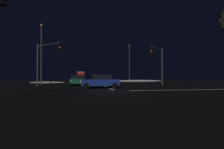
% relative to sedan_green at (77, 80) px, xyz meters
% --- Properties ---
extents(ground, '(120.00, 120.00, 0.10)m').
position_rel_sedan_green_xyz_m(ground, '(3.89, -10.82, -0.85)').
color(ground, black).
extents(stop_line_north, '(0.35, 14.95, 0.01)m').
position_rel_sedan_green_xyz_m(stop_line_north, '(3.89, -2.11, -0.80)').
color(stop_line_north, white).
rests_on(stop_line_north, ground).
extents(centre_line_ns, '(22.00, 0.15, 0.01)m').
position_rel_sedan_green_xyz_m(centre_line_ns, '(3.89, 9.49, -0.80)').
color(centre_line_ns, yellow).
rests_on(centre_line_ns, ground).
extents(crosswalk_bar_east, '(14.95, 0.40, 0.01)m').
position_rel_sedan_green_xyz_m(crosswalk_bar_east, '(12.69, -10.82, -0.80)').
color(crosswalk_bar_east, white).
rests_on(crosswalk_bar_east, ground).
extents(snow_bank_left_curb, '(6.34, 1.50, 0.42)m').
position_rel_sedan_green_xyz_m(snow_bank_left_curb, '(-5.62, 7.07, -0.59)').
color(snow_bank_left_curb, white).
rests_on(snow_bank_left_curb, ground).
extents(snow_bank_right_curb, '(11.66, 1.50, 0.60)m').
position_rel_sedan_green_xyz_m(snow_bank_right_curb, '(13.39, 11.34, -0.50)').
color(snow_bank_right_curb, white).
rests_on(snow_bank_right_curb, ground).
extents(sedan_green, '(2.02, 4.33, 1.57)m').
position_rel_sedan_green_xyz_m(sedan_green, '(0.00, 0.00, 0.00)').
color(sedan_green, '#14512D').
rests_on(sedan_green, ground).
extents(sedan_black, '(2.02, 4.33, 1.57)m').
position_rel_sedan_green_xyz_m(sedan_black, '(0.48, 6.29, 0.00)').
color(sedan_black, black).
rests_on(sedan_black, ground).
extents(sedan_silver, '(2.02, 4.33, 1.57)m').
position_rel_sedan_green_xyz_m(sedan_silver, '(0.48, 11.92, 0.00)').
color(sedan_silver, '#B7B7BC').
rests_on(sedan_silver, ground).
extents(sedan_red, '(2.02, 4.33, 1.57)m').
position_rel_sedan_green_xyz_m(sedan_red, '(0.26, 18.53, 0.00)').
color(sedan_red, maroon).
rests_on(sedan_red, ground).
extents(sedan_white, '(2.02, 4.33, 1.57)m').
position_rel_sedan_green_xyz_m(sedan_white, '(0.17, 23.82, 0.00)').
color(sedan_white, silver).
rests_on(sedan_white, ground).
extents(sedan_orange, '(2.02, 4.33, 1.57)m').
position_rel_sedan_green_xyz_m(sedan_orange, '(0.04, 29.89, 0.00)').
color(sedan_orange, '#C66014').
rests_on(sedan_orange, ground).
extents(box_truck, '(2.68, 8.28, 3.08)m').
position_rel_sedan_green_xyz_m(box_truck, '(0.23, 36.39, 0.91)').
color(box_truck, red).
rests_on(box_truck, ground).
extents(sedan_blue_crossing, '(4.33, 2.02, 1.57)m').
position_rel_sedan_green_xyz_m(sedan_blue_crossing, '(2.83, -7.08, 0.00)').
color(sedan_blue_crossing, navy).
rests_on(sedan_blue_crossing, ground).
extents(traffic_signal_ne, '(3.26, 3.26, 5.71)m').
position_rel_sedan_green_xyz_m(traffic_signal_ne, '(11.67, -3.03, 3.16)').
color(traffic_signal_ne, '#4C4C51').
rests_on(traffic_signal_ne, ground).
extents(traffic_signal_nw, '(3.60, 3.60, 5.76)m').
position_rel_sedan_green_xyz_m(traffic_signal_nw, '(-3.75, -3.18, 3.22)').
color(traffic_signal_nw, '#4C4C51').
rests_on(traffic_signal_nw, ground).
extents(streetlamp_right_far, '(0.44, 0.44, 10.23)m').
position_rel_sedan_green_xyz_m(streetlamp_right_far, '(13.69, 19.49, 5.02)').
color(streetlamp_right_far, '#424247').
rests_on(streetlamp_right_far, ground).
extents(streetlamp_left_near, '(0.44, 0.44, 10.12)m').
position_rel_sedan_green_xyz_m(streetlamp_left_near, '(-5.92, 3.49, 4.96)').
color(streetlamp_left_near, '#424247').
rests_on(streetlamp_left_near, ground).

